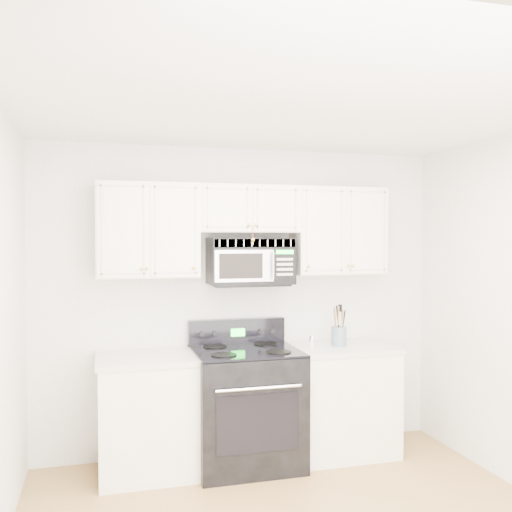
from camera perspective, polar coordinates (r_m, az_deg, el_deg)
name	(u,v)px	position (r m, az deg, el deg)	size (l,w,h in m)	color
room	(317,332)	(3.30, 6.07, -7.52)	(3.51, 3.51, 2.61)	#A17242
base_cabinet_left	(153,418)	(4.70, -10.29, -15.67)	(0.86, 0.65, 0.92)	silver
base_cabinet_right	(342,402)	(5.09, 8.57, -14.28)	(0.86, 0.65, 0.92)	silver
range	(246,405)	(4.76, -1.03, -14.66)	(0.84, 0.76, 1.14)	black
upper_cabinets	(247,226)	(4.76, -0.91, 3.00)	(2.44, 0.37, 0.75)	silver
microwave	(250,261)	(4.76, -0.57, -0.50)	(0.70, 0.40, 0.38)	black
utensil_crock	(339,335)	(4.92, 8.29, -7.83)	(0.13, 0.13, 0.35)	slate
shaker_salt	(311,344)	(4.75, 5.57, -8.73)	(0.04, 0.04, 0.09)	silver
shaker_pepper	(312,342)	(4.79, 5.64, -8.57)	(0.04, 0.04, 0.10)	silver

